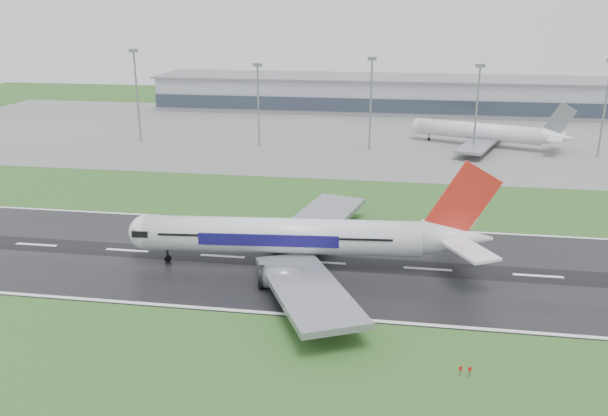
# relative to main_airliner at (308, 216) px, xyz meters

# --- Properties ---
(ground) EXTENTS (520.00, 520.00, 0.00)m
(ground) POSITION_rel_main_airliner_xyz_m (22.66, 1.95, -10.19)
(ground) COLOR #27531E
(ground) RESTS_ON ground
(runway) EXTENTS (400.00, 45.00, 0.10)m
(runway) POSITION_rel_main_airliner_xyz_m (22.66, 1.95, -10.14)
(runway) COLOR black
(runway) RESTS_ON ground
(apron) EXTENTS (400.00, 130.00, 0.08)m
(apron) POSITION_rel_main_airliner_xyz_m (22.66, 126.95, -10.15)
(apron) COLOR slate
(apron) RESTS_ON ground
(terminal) EXTENTS (240.00, 36.00, 15.00)m
(terminal) POSITION_rel_main_airliner_xyz_m (22.66, 186.95, -2.69)
(terminal) COLOR #989AA4
(terminal) RESTS_ON ground
(main_airliner) EXTENTS (73.60, 70.63, 20.18)m
(main_airliner) POSITION_rel_main_airliner_xyz_m (0.00, 0.00, 0.00)
(main_airliner) COLOR silver
(main_airliner) RESTS_ON runway
(parked_airliner) EXTENTS (70.46, 68.07, 16.52)m
(parked_airliner) POSITION_rel_main_airliner_xyz_m (45.70, 113.89, -1.85)
(parked_airliner) COLOR silver
(parked_airliner) RESTS_ON apron
(floodmast_0) EXTENTS (0.64, 0.64, 31.73)m
(floodmast_0) POSITION_rel_main_airliner_xyz_m (-76.91, 101.95, 5.67)
(floodmast_0) COLOR gray
(floodmast_0) RESTS_ON ground
(floodmast_1) EXTENTS (0.64, 0.64, 27.49)m
(floodmast_1) POSITION_rel_main_airliner_xyz_m (-32.76, 101.95, 3.55)
(floodmast_1) COLOR gray
(floodmast_1) RESTS_ON ground
(floodmast_2) EXTENTS (0.64, 0.64, 30.09)m
(floodmast_2) POSITION_rel_main_airliner_xyz_m (6.04, 101.95, 4.85)
(floodmast_2) COLOR gray
(floodmast_2) RESTS_ON ground
(floodmast_3) EXTENTS (0.64, 0.64, 28.29)m
(floodmast_3) POSITION_rel_main_airliner_xyz_m (40.82, 101.95, 3.95)
(floodmast_3) COLOR gray
(floodmast_3) RESTS_ON ground
(floodmast_4) EXTENTS (0.64, 0.64, 30.45)m
(floodmast_4) POSITION_rel_main_airliner_xyz_m (80.44, 101.95, 5.03)
(floodmast_4) COLOR gray
(floodmast_4) RESTS_ON ground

